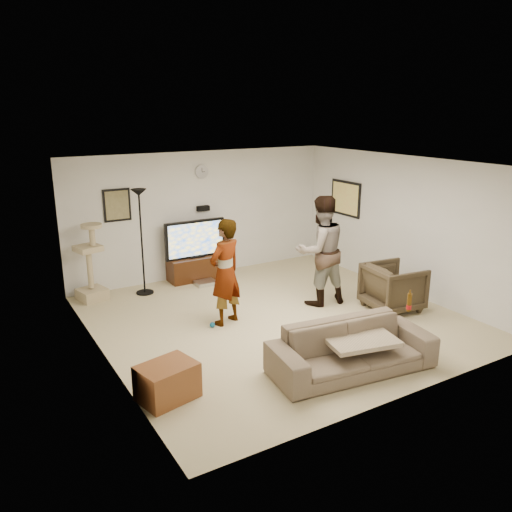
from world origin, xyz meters
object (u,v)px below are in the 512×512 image
cat_tree (89,262)px  side_table (167,382)px  tv_stand (196,268)px  armchair (393,287)px  tv (195,239)px  sofa (352,348)px  person_left (225,272)px  beer_bottle (409,302)px  floor_lamp (142,243)px  person_right (321,251)px

cat_tree → side_table: cat_tree is taller
tv_stand → armchair: (2.20, -3.16, 0.16)m
tv → sofa: (0.18, -4.44, -0.52)m
person_left → beer_bottle: bearing=107.2°
tv_stand → floor_lamp: 1.39m
cat_tree → armchair: 5.27m
tv → tv_stand: bearing=0.0°
armchair → cat_tree: bearing=61.3°
side_table → beer_bottle: bearing=-10.2°
beer_bottle → tv_stand: bearing=104.8°
tv_stand → cat_tree: size_ratio=0.80×
tv_stand → sofa: size_ratio=0.51×
floor_lamp → armchair: (3.36, -2.91, -0.57)m
tv_stand → person_right: person_right is taller
tv → armchair: 3.88m
person_right → sofa: 2.51m
beer_bottle → armchair: 1.68m
armchair → person_left: bearing=78.0°
cat_tree → person_left: bearing=-53.6°
tv → person_left: bearing=-102.6°
floor_lamp → cat_tree: size_ratio=1.39×
sofa → armchair: 2.39m
tv → person_right: person_right is taller
cat_tree → person_left: (1.58, -2.14, 0.15)m
tv_stand → armchair: armchair is taller
person_right → beer_bottle: size_ratio=7.62×
tv → beer_bottle: tv is taller
armchair → tv: bearing=41.8°
person_left → beer_bottle: (1.67, -2.21, -0.09)m
tv_stand → side_table: size_ratio=1.70×
person_right → armchair: size_ratio=2.20×
person_right → beer_bottle: person_right is taller
tv_stand → floor_lamp: size_ratio=0.57×
armchair → side_table: (-4.32, -0.69, -0.18)m
tv_stand → beer_bottle: (1.18, -4.44, 0.52)m
person_left → cat_tree: bearing=-73.5°
person_right → side_table: (-3.43, -1.56, -0.73)m
person_right → armchair: bearing=142.0°
person_left → side_table: size_ratio=2.60×
tv_stand → tv: (0.00, 0.00, 0.60)m
floor_lamp → side_table: bearing=-105.0°
floor_lamp → person_left: floor_lamp is taller
sofa → side_table: 2.38m
tv_stand → person_left: (-0.50, -2.23, 0.62)m
person_right → sofa: size_ratio=0.88×
person_left → person_right: 1.81m
armchair → side_table: armchair is taller
tv_stand → person_left: size_ratio=0.65×
person_left → sofa: size_ratio=0.79×
beer_bottle → side_table: size_ratio=0.38×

